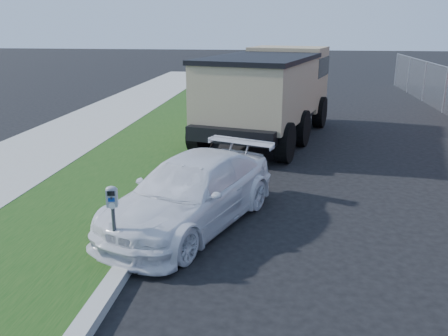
# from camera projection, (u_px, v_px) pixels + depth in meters

# --- Properties ---
(ground) EXTENTS (120.00, 120.00, 0.00)m
(ground) POSITION_uv_depth(u_px,v_px,m) (303.00, 249.00, 7.59)
(ground) COLOR black
(ground) RESTS_ON ground
(streetside) EXTENTS (6.12, 50.00, 0.15)m
(streetside) POSITION_uv_depth(u_px,v_px,m) (37.00, 189.00, 10.14)
(streetside) COLOR #97978F
(streetside) RESTS_ON ground
(parking_meter) EXTENTS (0.18, 0.14, 1.17)m
(parking_meter) POSITION_uv_depth(u_px,v_px,m) (113.00, 208.00, 6.71)
(parking_meter) COLOR #3F4247
(parking_meter) RESTS_ON ground
(white_wagon) EXTENTS (3.09, 4.48, 1.20)m
(white_wagon) POSITION_uv_depth(u_px,v_px,m) (193.00, 191.00, 8.41)
(white_wagon) COLOR white
(white_wagon) RESTS_ON ground
(dump_truck) EXTENTS (4.17, 7.27, 2.69)m
(dump_truck) POSITION_uv_depth(u_px,v_px,m) (271.00, 89.00, 14.78)
(dump_truck) COLOR black
(dump_truck) RESTS_ON ground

